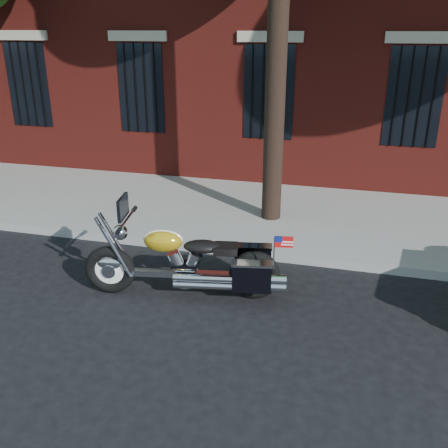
# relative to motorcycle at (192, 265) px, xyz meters

# --- Properties ---
(ground) EXTENTS (120.00, 120.00, 0.00)m
(ground) POSITION_rel_motorcycle_xyz_m (0.09, 0.09, -0.49)
(ground) COLOR black
(ground) RESTS_ON ground
(curb) EXTENTS (40.00, 0.16, 0.15)m
(curb) POSITION_rel_motorcycle_xyz_m (0.09, 1.47, -0.42)
(curb) COLOR gray
(curb) RESTS_ON ground
(sidewalk) EXTENTS (40.00, 3.60, 0.15)m
(sidewalk) POSITION_rel_motorcycle_xyz_m (0.09, 3.35, -0.42)
(sidewalk) COLOR gray
(sidewalk) RESTS_ON ground
(motorcycle) EXTENTS (2.90, 1.12, 1.45)m
(motorcycle) POSITION_rel_motorcycle_xyz_m (0.00, 0.00, 0.00)
(motorcycle) COLOR black
(motorcycle) RESTS_ON ground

